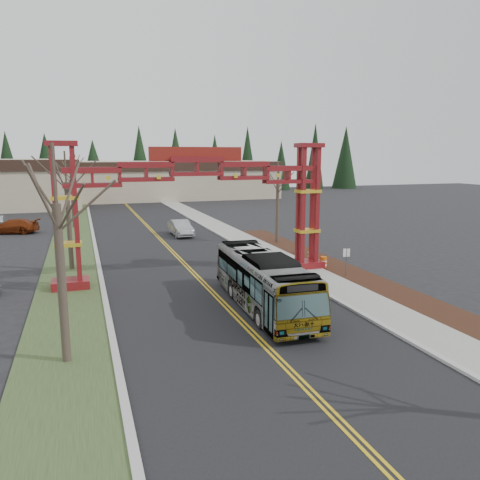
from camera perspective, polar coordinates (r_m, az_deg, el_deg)
name	(u,v)px	position (r m, az deg, el deg)	size (l,w,h in m)	color
ground	(338,420)	(15.75, 11.83, -20.71)	(200.00, 200.00, 0.00)	black
road	(177,257)	(38.06, -7.64, -2.04)	(12.00, 110.00, 0.02)	black
lane_line_left	(176,257)	(38.04, -7.82, -2.03)	(0.12, 100.00, 0.01)	gold
lane_line_right	(179,256)	(38.08, -7.46, -2.01)	(0.12, 100.00, 0.01)	gold
curb_right	(249,251)	(39.66, 1.10, -1.36)	(0.30, 110.00, 0.15)	#B0AFAA
sidewalk_right	(265,250)	(40.17, 3.05, -1.22)	(2.60, 110.00, 0.14)	gray
landscape_strip	(403,296)	(28.75, 19.30, -6.48)	(2.60, 50.00, 0.12)	black
grass_median	(72,264)	(37.39, -19.76, -2.74)	(4.00, 110.00, 0.08)	#2D4321
curb_left	(98,261)	(37.39, -16.93, -2.52)	(0.30, 110.00, 0.15)	#B0AFAA
gateway_arch	(197,188)	(30.43, -5.30, 6.31)	(18.20, 1.60, 8.90)	#61120C
retail_building_east	(172,179)	(93.17, -8.30, 7.34)	(38.00, 20.30, 7.00)	#BDAB90
conifer_treeline	(115,163)	(103.79, -14.96, 9.04)	(116.10, 5.60, 13.00)	black
transit_bus	(263,281)	(24.91, 2.85, -5.02)	(2.51, 10.73, 2.99)	#AAADB2
silver_sedan	(181,228)	(47.96, -7.25, 1.46)	(1.69, 4.84, 1.60)	#A5A8AD
parked_car_mid_a	(12,226)	(54.48, -26.02, 1.52)	(2.14, 5.26, 1.53)	maroon
bare_tree_median_near	(56,205)	(18.72, -21.50, 3.98)	(3.39, 3.39, 8.51)	#382D26
bare_tree_median_mid	(66,183)	(34.61, -20.41, 6.53)	(3.24, 3.24, 8.37)	#382D26
bare_tree_median_far	(71,176)	(55.81, -19.90, 7.36)	(3.20, 3.20, 7.98)	#382D26
bare_tree_right_far	(278,185)	(43.11, 4.62, 6.73)	(3.05, 3.05, 7.48)	#382D26
street_sign	(346,257)	(31.81, 12.84, -2.02)	(0.45, 0.14, 1.99)	#3F3F44
barrel_south	(323,263)	(34.18, 10.13, -2.76)	(0.49, 0.49, 0.90)	#CE530B
barrel_mid	(312,254)	(36.67, 8.74, -1.71)	(0.57, 0.57, 1.05)	#CE530B
barrel_north	(300,249)	(38.81, 7.33, -1.15)	(0.48, 0.48, 0.88)	#CE530B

